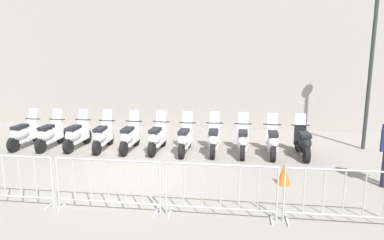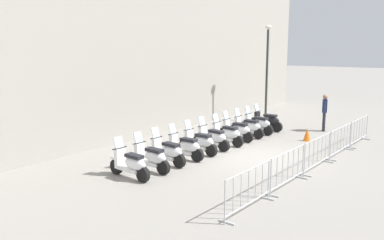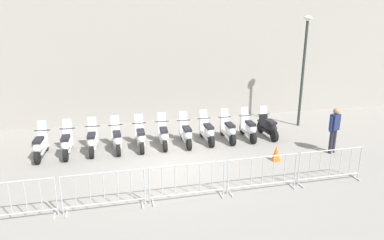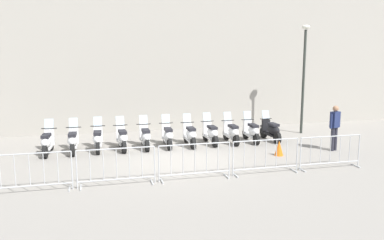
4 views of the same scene
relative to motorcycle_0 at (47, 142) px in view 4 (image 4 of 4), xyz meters
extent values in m
plane|color=gray|center=(4.16, -2.53, -0.45)|extent=(120.00, 120.00, 0.00)
cube|color=#9E998E|center=(5.16, 4.21, 5.46)|extent=(28.05, 6.47, 11.83)
cylinder|color=black|center=(0.14, 0.69, -0.21)|extent=(0.23, 0.50, 0.48)
cylinder|color=black|center=(-0.11, -0.53, -0.21)|extent=(0.23, 0.50, 0.48)
cube|color=white|center=(0.02, 0.08, -0.17)|extent=(0.45, 0.91, 0.10)
ellipsoid|color=white|center=(-0.04, -0.19, 0.07)|extent=(0.52, 0.90, 0.40)
cube|color=black|center=(-0.03, -0.16, 0.29)|extent=(0.39, 0.64, 0.10)
cube|color=white|center=(0.10, 0.50, 0.10)|extent=(0.36, 0.21, 0.60)
cylinder|color=black|center=(0.10, 0.50, 0.43)|extent=(0.56, 0.15, 0.04)
cube|color=silver|center=(0.11, 0.55, 0.61)|extent=(0.34, 0.20, 0.35)
cube|color=white|center=(0.14, 0.69, 0.06)|extent=(0.26, 0.35, 0.06)
cylinder|color=black|center=(1.01, 0.57, -0.21)|extent=(0.22, 0.50, 0.48)
cylinder|color=black|center=(0.80, -0.65, -0.21)|extent=(0.22, 0.50, 0.48)
cube|color=white|center=(0.90, -0.04, -0.17)|extent=(0.42, 0.90, 0.10)
ellipsoid|color=white|center=(0.86, -0.32, 0.07)|extent=(0.49, 0.89, 0.40)
cube|color=black|center=(0.86, -0.28, 0.29)|extent=(0.37, 0.64, 0.10)
cube|color=white|center=(0.98, 0.39, 0.10)|extent=(0.36, 0.19, 0.60)
cylinder|color=black|center=(0.98, 0.39, 0.43)|extent=(0.56, 0.13, 0.04)
cube|color=silver|center=(0.98, 0.44, 0.61)|extent=(0.34, 0.19, 0.35)
cube|color=white|center=(1.01, 0.57, 0.06)|extent=(0.25, 0.35, 0.06)
cylinder|color=black|center=(1.92, 0.51, -0.21)|extent=(0.22, 0.50, 0.48)
cylinder|color=black|center=(1.69, -0.71, -0.21)|extent=(0.22, 0.50, 0.48)
cube|color=white|center=(1.80, -0.10, -0.17)|extent=(0.43, 0.90, 0.10)
ellipsoid|color=white|center=(1.75, -0.37, 0.07)|extent=(0.51, 0.89, 0.40)
cube|color=black|center=(1.76, -0.34, 0.29)|extent=(0.38, 0.64, 0.10)
cube|color=white|center=(1.88, 0.33, 0.10)|extent=(0.36, 0.20, 0.60)
cylinder|color=black|center=(1.88, 0.33, 0.43)|extent=(0.56, 0.14, 0.04)
cube|color=silver|center=(1.89, 0.38, 0.61)|extent=(0.34, 0.20, 0.35)
cube|color=white|center=(1.92, 0.51, 0.06)|extent=(0.25, 0.35, 0.06)
cylinder|color=black|center=(2.75, 0.35, -0.21)|extent=(0.19, 0.49, 0.48)
cylinder|color=black|center=(2.62, -0.89, -0.21)|extent=(0.19, 0.49, 0.48)
cube|color=white|center=(2.68, -0.27, -0.17)|extent=(0.36, 0.89, 0.10)
ellipsoid|color=white|center=(2.66, -0.55, 0.07)|extent=(0.44, 0.87, 0.40)
cube|color=black|center=(2.66, -0.52, 0.29)|extent=(0.34, 0.62, 0.10)
cube|color=white|center=(2.73, 0.16, 0.10)|extent=(0.35, 0.17, 0.60)
cylinder|color=black|center=(2.73, 0.16, 0.43)|extent=(0.56, 0.09, 0.04)
cube|color=silver|center=(2.73, 0.21, 0.61)|extent=(0.33, 0.17, 0.35)
cube|color=white|center=(2.75, 0.35, 0.06)|extent=(0.23, 0.34, 0.06)
cylinder|color=black|center=(3.67, 0.23, -0.21)|extent=(0.21, 0.50, 0.48)
cylinder|color=black|center=(3.48, -1.00, -0.21)|extent=(0.21, 0.50, 0.48)
cube|color=white|center=(3.57, -0.39, -0.17)|extent=(0.41, 0.90, 0.10)
ellipsoid|color=white|center=(3.53, -0.66, 0.07)|extent=(0.49, 0.89, 0.40)
cube|color=black|center=(3.53, -0.63, 0.29)|extent=(0.37, 0.64, 0.10)
cube|color=white|center=(3.64, 0.04, 0.10)|extent=(0.36, 0.19, 0.60)
cylinder|color=black|center=(3.64, 0.04, 0.43)|extent=(0.56, 0.12, 0.04)
cube|color=silver|center=(3.65, 0.09, 0.61)|extent=(0.34, 0.19, 0.35)
cube|color=white|center=(3.67, 0.23, 0.06)|extent=(0.25, 0.35, 0.06)
cylinder|color=black|center=(4.59, 0.12, -0.21)|extent=(0.23, 0.50, 0.48)
cylinder|color=black|center=(4.34, -1.10, -0.21)|extent=(0.23, 0.50, 0.48)
cube|color=white|center=(4.46, -0.49, -0.17)|extent=(0.44, 0.91, 0.10)
ellipsoid|color=white|center=(4.41, -0.76, 0.07)|extent=(0.52, 0.89, 0.40)
cube|color=black|center=(4.42, -0.73, 0.29)|extent=(0.39, 0.64, 0.10)
cube|color=white|center=(4.55, -0.06, 0.10)|extent=(0.36, 0.20, 0.60)
cylinder|color=black|center=(4.55, -0.06, 0.43)|extent=(0.56, 0.15, 0.04)
cube|color=silver|center=(4.56, -0.01, 0.61)|extent=(0.34, 0.20, 0.35)
cube|color=white|center=(4.59, 0.12, 0.06)|extent=(0.26, 0.35, 0.06)
cylinder|color=black|center=(5.44, -0.06, -0.21)|extent=(0.22, 0.50, 0.48)
cylinder|color=black|center=(5.24, -1.29, -0.21)|extent=(0.22, 0.50, 0.48)
cube|color=white|center=(5.34, -0.68, -0.17)|extent=(0.42, 0.90, 0.10)
ellipsoid|color=white|center=(5.30, -0.95, 0.07)|extent=(0.49, 0.89, 0.40)
cube|color=black|center=(5.30, -0.92, 0.29)|extent=(0.37, 0.64, 0.10)
cube|color=white|center=(5.41, -0.25, 0.10)|extent=(0.36, 0.19, 0.60)
cylinder|color=black|center=(5.41, -0.25, 0.43)|extent=(0.56, 0.13, 0.04)
cube|color=silver|center=(5.42, -0.20, 0.61)|extent=(0.34, 0.19, 0.35)
cube|color=white|center=(5.44, -0.06, 0.06)|extent=(0.25, 0.35, 0.06)
cylinder|color=black|center=(6.32, -0.11, -0.21)|extent=(0.20, 0.49, 0.48)
cylinder|color=black|center=(6.16, -1.34, -0.21)|extent=(0.20, 0.49, 0.48)
cube|color=white|center=(6.24, -0.72, -0.17)|extent=(0.39, 0.90, 0.10)
ellipsoid|color=white|center=(6.21, -1.00, 0.07)|extent=(0.46, 0.88, 0.40)
cube|color=black|center=(6.21, -0.97, 0.29)|extent=(0.35, 0.63, 0.10)
cube|color=white|center=(6.30, -0.29, 0.10)|extent=(0.36, 0.18, 0.60)
cylinder|color=black|center=(6.30, -0.29, 0.43)|extent=(0.56, 0.11, 0.04)
cube|color=silver|center=(6.30, -0.24, 0.61)|extent=(0.34, 0.18, 0.35)
cube|color=white|center=(6.32, -0.11, 0.06)|extent=(0.24, 0.34, 0.06)
cylinder|color=black|center=(7.23, -0.26, -0.21)|extent=(0.21, 0.50, 0.48)
cylinder|color=black|center=(7.03, -1.48, -0.21)|extent=(0.21, 0.50, 0.48)
cube|color=white|center=(7.13, -0.87, -0.17)|extent=(0.41, 0.90, 0.10)
ellipsoid|color=white|center=(7.08, -1.15, 0.07)|extent=(0.49, 0.89, 0.40)
cube|color=black|center=(7.09, -1.12, 0.29)|extent=(0.37, 0.64, 0.10)
cube|color=white|center=(7.20, -0.44, 0.10)|extent=(0.36, 0.19, 0.60)
cylinder|color=black|center=(7.20, -0.44, 0.43)|extent=(0.56, 0.12, 0.04)
cube|color=silver|center=(7.20, -0.39, 0.61)|extent=(0.34, 0.19, 0.35)
cube|color=white|center=(7.23, -0.26, 0.06)|extent=(0.25, 0.35, 0.06)
cylinder|color=black|center=(8.13, -0.39, -0.21)|extent=(0.23, 0.50, 0.48)
cylinder|color=black|center=(7.90, -1.60, -0.21)|extent=(0.23, 0.50, 0.48)
cube|color=white|center=(8.01, -0.99, -0.17)|extent=(0.44, 0.90, 0.10)
ellipsoid|color=white|center=(7.96, -1.27, 0.07)|extent=(0.51, 0.89, 0.40)
cube|color=black|center=(7.97, -1.24, 0.29)|extent=(0.39, 0.64, 0.10)
cube|color=white|center=(8.09, -0.57, 0.10)|extent=(0.36, 0.20, 0.60)
cylinder|color=black|center=(8.09, -0.57, 0.43)|extent=(0.56, 0.14, 0.04)
cube|color=silver|center=(8.10, -0.52, 0.61)|extent=(0.34, 0.20, 0.35)
cube|color=white|center=(8.13, -0.39, 0.06)|extent=(0.26, 0.35, 0.06)
cylinder|color=black|center=(8.98, -0.50, -0.21)|extent=(0.20, 0.49, 0.48)
cylinder|color=black|center=(8.83, -1.73, -0.21)|extent=(0.20, 0.49, 0.48)
cube|color=black|center=(8.90, -1.11, -0.17)|extent=(0.38, 0.89, 0.10)
ellipsoid|color=black|center=(8.87, -1.39, 0.07)|extent=(0.46, 0.88, 0.40)
cube|color=black|center=(8.87, -1.36, 0.29)|extent=(0.35, 0.63, 0.10)
cube|color=black|center=(8.96, -0.68, 0.10)|extent=(0.35, 0.18, 0.60)
cylinder|color=black|center=(8.96, -0.68, 0.43)|extent=(0.56, 0.10, 0.04)
cube|color=silver|center=(8.96, -0.63, 0.61)|extent=(0.33, 0.18, 0.35)
cube|color=black|center=(8.98, -0.50, 0.06)|extent=(0.24, 0.34, 0.06)
cube|color=#B2B5B7|center=(0.38, -4.22, -0.43)|extent=(0.10, 0.44, 0.04)
cylinder|color=#B2B5B7|center=(0.46, -4.24, 0.07)|extent=(0.04, 0.04, 1.05)
cylinder|color=#B2B5B7|center=(-0.58, -4.08, 0.60)|extent=(2.10, 0.34, 0.04)
cylinder|color=#B2B5B7|center=(-0.58, -4.08, -0.27)|extent=(2.10, 0.34, 0.04)
cylinder|color=#B2B5B7|center=(-1.28, -3.98, 0.16)|extent=(0.02, 0.02, 0.87)
cylinder|color=#B2B5B7|center=(-0.93, -4.03, 0.16)|extent=(0.02, 0.02, 0.87)
cylinder|color=#B2B5B7|center=(-0.58, -4.08, 0.16)|extent=(0.02, 0.02, 0.87)
cylinder|color=#B2B5B7|center=(-0.23, -4.13, 0.16)|extent=(0.02, 0.02, 0.87)
cylinder|color=#B2B5B7|center=(0.12, -4.19, 0.16)|extent=(0.02, 0.02, 0.87)
cube|color=#B2B5B7|center=(0.67, -4.27, -0.43)|extent=(0.10, 0.44, 0.04)
cube|color=#B2B5B7|center=(2.59, -4.55, -0.43)|extent=(0.10, 0.44, 0.04)
cylinder|color=#B2B5B7|center=(0.58, -4.25, 0.07)|extent=(0.04, 0.04, 1.05)
cylinder|color=#B2B5B7|center=(2.67, -4.56, 0.07)|extent=(0.04, 0.04, 1.05)
cylinder|color=#B2B5B7|center=(1.63, -4.41, 0.60)|extent=(2.10, 0.34, 0.04)
cylinder|color=#B2B5B7|center=(1.63, -4.41, -0.27)|extent=(2.10, 0.34, 0.04)
cylinder|color=#B2B5B7|center=(0.93, -4.31, 0.16)|extent=(0.02, 0.02, 0.87)
cylinder|color=#B2B5B7|center=(1.28, -4.36, 0.16)|extent=(0.02, 0.02, 0.87)
cylinder|color=#B2B5B7|center=(1.63, -4.41, 0.16)|extent=(0.02, 0.02, 0.87)
cylinder|color=#B2B5B7|center=(1.98, -4.46, 0.16)|extent=(0.02, 0.02, 0.87)
cylinder|color=#B2B5B7|center=(2.32, -4.51, 0.16)|extent=(0.02, 0.02, 0.87)
cube|color=#B2B5B7|center=(2.87, -4.59, -0.43)|extent=(0.10, 0.44, 0.04)
cube|color=#B2B5B7|center=(4.80, -4.88, -0.43)|extent=(0.10, 0.44, 0.04)
cylinder|color=#B2B5B7|center=(2.79, -4.58, 0.07)|extent=(0.04, 0.04, 1.05)
cylinder|color=#B2B5B7|center=(4.88, -4.89, 0.07)|extent=(0.04, 0.04, 1.05)
cylinder|color=#B2B5B7|center=(3.84, -4.74, 0.60)|extent=(2.10, 0.34, 0.04)
cylinder|color=#B2B5B7|center=(3.84, -4.74, -0.27)|extent=(2.10, 0.34, 0.04)
cylinder|color=#B2B5B7|center=(3.14, -4.63, 0.16)|extent=(0.02, 0.02, 0.87)
cylinder|color=#B2B5B7|center=(3.49, -4.68, 0.16)|extent=(0.02, 0.02, 0.87)
cylinder|color=#B2B5B7|center=(3.84, -4.74, 0.16)|extent=(0.02, 0.02, 0.87)
cylinder|color=#B2B5B7|center=(4.18, -4.79, 0.16)|extent=(0.02, 0.02, 0.87)
cylinder|color=#B2B5B7|center=(4.53, -4.84, 0.16)|extent=(0.02, 0.02, 0.87)
cube|color=#B2B5B7|center=(5.08, -4.92, -0.43)|extent=(0.10, 0.44, 0.04)
cube|color=#B2B5B7|center=(7.01, -5.20, -0.43)|extent=(0.10, 0.44, 0.04)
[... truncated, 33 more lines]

